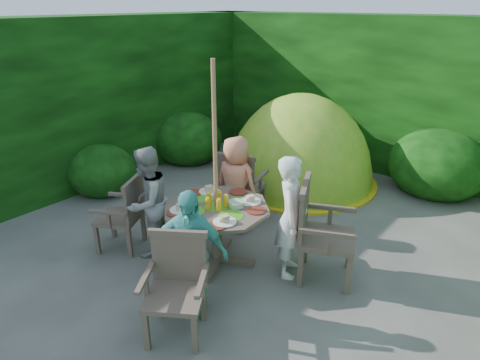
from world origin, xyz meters
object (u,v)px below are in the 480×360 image
Objects in this scene: child_left at (148,202)px; patio_table at (217,215)px; garden_chair_front at (177,284)px; child_right at (291,217)px; garden_chair_left at (125,213)px; child_front at (190,252)px; parasol_pole at (215,169)px; garden_chair_right at (319,230)px; garden_chair_back at (241,184)px; child_back at (236,184)px; dome_tent at (298,181)px.

patio_table is at bearing 98.91° from child_left.
garden_chair_front is 1.38m from child_right.
garden_chair_left is 1.92m from child_right.
child_front reaches higher than garden_chair_front.
parasol_pole is 2.17× the size of garden_chair_right.
parasol_pole is at bearing 98.84° from child_left.
garden_chair_right is at bearing 86.18° from garden_chair_left.
patio_table is at bearing 37.13° from parasol_pole.
parasol_pole reaches higher than child_left.
garden_chair_right is 1.14× the size of garden_chair_back.
garden_chair_back is at bearing 153.33° from child_left.
garden_chair_back is at bearing 115.02° from parasol_pole.
patio_table is 1.28× the size of child_front.
garden_chair_front is at bearing 44.36° from child_left.
dome_tent is (-0.19, 1.81, -0.60)m from child_back.
dome_tent is at bearing 71.92° from garden_chair_front.
child_front is (1.34, -0.28, 0.15)m from garden_chair_left.
child_right is (1.20, -0.67, 0.18)m from garden_chair_back.
garden_chair_back is (-0.47, 1.00, -0.10)m from patio_table.
garden_chair_left is at bearing -155.93° from parasol_pole.
garden_chair_right is 0.36× the size of dome_tent.
child_back is (0.68, 1.18, 0.15)m from garden_chair_left.
child_left is at bearing 64.24° from child_back.
child_right reaches higher than garden_chair_front.
patio_table is 0.53m from parasol_pole.
child_left is (-1.17, 0.68, 0.17)m from garden_chair_front.
child_right is at bearing 24.26° from patio_table.
child_back is at bearing 42.08° from child_right.
garden_chair_right is at bearing 34.76° from child_front.
garden_chair_back is 0.33m from child_back.
child_right is (1.74, 0.78, 0.20)m from garden_chair_left.
parasol_pole is 1.74× the size of child_left.
child_back is at bearing 114.61° from patio_table.
garden_chair_back is at bearing 81.03° from garden_chair_front.
child_left is (0.28, 0.12, 0.18)m from garden_chair_left.
parasol_pole is at bearing 86.06° from garden_chair_left.
child_front is (0.33, -0.73, 0.03)m from patio_table.
child_back reaches higher than garden_chair_front.
child_right is 1.13m from child_front.
parasol_pole reaches higher than child_back.
dome_tent reaches higher than child_back.
parasol_pole is 2.53× the size of garden_chair_front.
child_left is at bearing -82.10° from dome_tent.
child_front is at bearing 109.24° from child_back.
child_front reaches higher than garden_chair_right.
garden_chair_left is (-2.00, -0.90, -0.09)m from garden_chair_right.
child_right reaches higher than garden_chair_back.
child_right is at bearing 24.32° from parasol_pole.
parasol_pole is 0.94m from child_back.
child_back is at bearing 53.42° from garden_chair_right.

